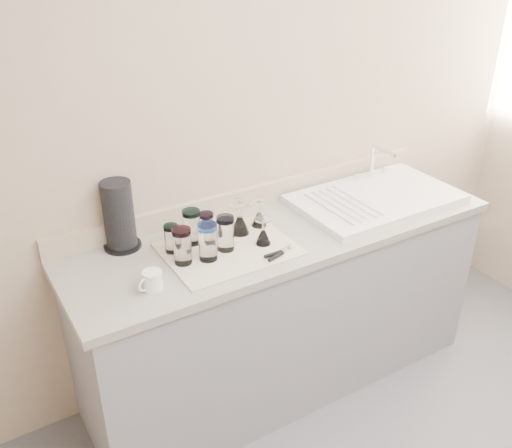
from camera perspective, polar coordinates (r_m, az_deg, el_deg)
counter_unit at (r=2.88m, az=2.67°, el=-8.33°), size 2.06×0.62×0.90m
sink_unit at (r=2.94m, az=11.87°, el=2.58°), size 0.82×0.50×0.22m
dish_towel at (r=2.47m, az=-2.75°, el=-2.52°), size 0.55×0.42×0.01m
tumbler_teal at (r=2.43m, az=-8.45°, el=-1.43°), size 0.06×0.06×0.13m
tumbler_cyan at (r=2.48m, az=-6.43°, el=-0.27°), size 0.08×0.08×0.16m
tumbler_purple at (r=2.51m, az=-4.97°, el=-0.22°), size 0.06×0.06×0.13m
tumbler_magenta at (r=2.34m, az=-7.38°, el=-2.18°), size 0.08×0.08×0.16m
tumbler_blue at (r=2.35m, az=-4.84°, el=-1.76°), size 0.08×0.08×0.16m
tumbler_lavender at (r=2.42m, az=-3.07°, el=-0.92°), size 0.08×0.08×0.15m
goblet_back_left at (r=2.56m, az=-1.62°, el=0.15°), size 0.09×0.09×0.15m
goblet_back_right at (r=2.62m, az=0.31°, el=0.68°), size 0.07×0.07×0.13m
goblet_front_left at (r=2.48m, az=0.73°, el=-1.12°), size 0.07×0.07×0.12m
can_opener at (r=2.41m, az=2.34°, el=-2.94°), size 0.14×0.06×0.02m
white_mug at (r=2.23m, az=-10.36°, el=-5.60°), size 0.12×0.10×0.08m
paper_towel_roll at (r=2.48m, az=-13.54°, el=0.77°), size 0.16×0.16×0.31m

